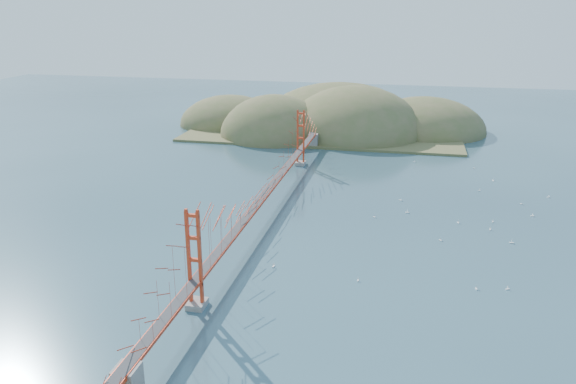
% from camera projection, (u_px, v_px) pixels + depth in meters
% --- Properties ---
extents(ground, '(320.00, 320.00, 0.00)m').
position_uv_depth(ground, '(265.00, 214.00, 90.87)').
color(ground, '#284451').
rests_on(ground, ground).
extents(bridge, '(2.20, 94.40, 12.00)m').
position_uv_depth(bridge, '(264.00, 172.00, 88.81)').
color(bridge, gray).
rests_on(bridge, ground).
extents(far_headlands, '(84.00, 58.00, 25.00)m').
position_uv_depth(far_headlands, '(336.00, 128.00, 153.86)').
color(far_headlands, brown).
rests_on(far_headlands, ground).
extents(sailboat_16, '(0.57, 0.57, 0.59)m').
position_uv_depth(sailboat_16, '(375.00, 217.00, 89.43)').
color(sailboat_16, white).
rests_on(sailboat_16, ground).
extents(sailboat_15, '(0.58, 0.61, 0.69)m').
position_uv_depth(sailboat_15, '(493.00, 180.00, 107.87)').
color(sailboat_15, white).
rests_on(sailboat_15, ground).
extents(sailboat_7, '(0.52, 0.52, 0.57)m').
position_uv_depth(sailboat_7, '(474.00, 168.00, 116.02)').
color(sailboat_7, white).
rests_on(sailboat_7, ground).
extents(sailboat_4, '(0.54, 0.54, 0.57)m').
position_uv_depth(sailboat_4, '(479.00, 190.00, 102.15)').
color(sailboat_4, white).
rests_on(sailboat_4, ground).
extents(sailboat_6, '(0.48, 0.50, 0.56)m').
position_uv_depth(sailboat_6, '(476.00, 288.00, 66.92)').
color(sailboat_6, white).
rests_on(sailboat_6, ground).
extents(sailboat_11, '(0.52, 0.52, 0.59)m').
position_uv_depth(sailboat_11, '(522.00, 204.00, 95.29)').
color(sailboat_11, white).
rests_on(sailboat_11, ground).
extents(sailboat_0, '(0.40, 0.49, 0.58)m').
position_uv_depth(sailboat_0, '(358.00, 280.00, 68.90)').
color(sailboat_0, white).
rests_on(sailboat_0, ground).
extents(sailboat_17, '(0.50, 0.44, 0.58)m').
position_uv_depth(sailboat_17, '(549.00, 197.00, 98.61)').
color(sailboat_17, white).
rests_on(sailboat_17, ground).
extents(sailboat_10, '(0.54, 0.61, 0.70)m').
position_uv_depth(sailboat_10, '(274.00, 266.00, 72.61)').
color(sailboat_10, white).
rests_on(sailboat_10, ground).
extents(sailboat_3, '(0.62, 0.56, 0.70)m').
position_uv_depth(sailboat_3, '(407.00, 212.00, 91.38)').
color(sailboat_3, white).
rests_on(sailboat_3, ground).
extents(sailboat_2, '(0.63, 0.53, 0.73)m').
position_uv_depth(sailboat_2, '(512.00, 242.00, 79.78)').
color(sailboat_2, white).
rests_on(sailboat_2, ground).
extents(sailboat_13, '(0.53, 0.53, 0.59)m').
position_uv_depth(sailboat_13, '(507.00, 288.00, 66.85)').
color(sailboat_13, white).
rests_on(sailboat_13, ground).
extents(sailboat_9, '(0.47, 0.53, 0.60)m').
position_uv_depth(sailboat_9, '(493.00, 221.00, 87.49)').
color(sailboat_9, white).
rests_on(sailboat_9, ground).
extents(sailboat_1, '(0.60, 0.60, 0.63)m').
position_uv_depth(sailboat_1, '(440.00, 240.00, 80.65)').
color(sailboat_1, white).
rests_on(sailboat_1, ground).
extents(sailboat_8, '(0.57, 0.50, 0.65)m').
position_uv_depth(sailboat_8, '(532.00, 215.00, 89.90)').
color(sailboat_8, white).
rests_on(sailboat_8, ground).
extents(sailboat_12, '(0.53, 0.53, 0.58)m').
position_uv_depth(sailboat_12, '(415.00, 161.00, 120.75)').
color(sailboat_12, white).
rests_on(sailboat_12, ground).
extents(sailboat_5, '(0.53, 0.53, 0.60)m').
position_uv_depth(sailboat_5, '(458.00, 222.00, 87.11)').
color(sailboat_5, white).
rests_on(sailboat_5, ground).
extents(sailboat_14, '(0.54, 0.60, 0.68)m').
position_uv_depth(sailboat_14, '(490.00, 229.00, 84.44)').
color(sailboat_14, white).
rests_on(sailboat_14, ground).
extents(sailboat_extra_0, '(0.64, 0.64, 0.68)m').
position_uv_depth(sailboat_extra_0, '(401.00, 200.00, 97.12)').
color(sailboat_extra_0, white).
rests_on(sailboat_extra_0, ground).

